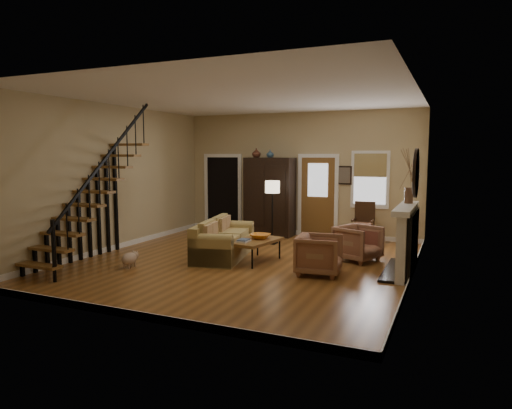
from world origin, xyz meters
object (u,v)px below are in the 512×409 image
at_px(sofa, 224,240).
at_px(coffee_table, 255,251).
at_px(armchair_right, 358,243).
at_px(armchair_left, 319,255).
at_px(armoire, 270,197).
at_px(side_chair, 363,223).
at_px(floor_lamp, 272,212).

height_order(sofa, coffee_table, sofa).
xyz_separation_m(sofa, armchair_right, (2.68, 0.83, -0.01)).
distance_m(coffee_table, armchair_right, 2.13).
bearing_deg(sofa, armchair_left, -24.82).
distance_m(sofa, armchair_right, 2.81).
bearing_deg(armoire, side_chair, -4.48).
bearing_deg(armchair_right, coffee_table, 139.26).
xyz_separation_m(armoire, armchair_right, (2.79, -2.06, -0.69)).
bearing_deg(coffee_table, armchair_right, 26.26).
height_order(armoire, side_chair, armoire).
relative_size(sofa, armchair_left, 2.52).
height_order(armoire, armchair_left, armoire).
height_order(armchair_right, side_chair, side_chair).
relative_size(armoire, armchair_left, 2.62).
relative_size(armchair_left, floor_lamp, 0.52).
bearing_deg(floor_lamp, side_chair, 23.75).
height_order(coffee_table, armchair_left, armchair_left).
distance_m(armchair_left, floor_lamp, 3.00).
bearing_deg(floor_lamp, coffee_table, -78.83).
relative_size(sofa, armchair_right, 2.52).
height_order(sofa, floor_lamp, floor_lamp).
bearing_deg(armchair_left, floor_lamp, 31.92).
xyz_separation_m(armoire, side_chair, (2.55, -0.20, -0.54)).
height_order(sofa, side_chair, side_chair).
distance_m(armoire, sofa, 2.97).
height_order(armoire, coffee_table, armoire).
distance_m(floor_lamp, side_chair, 2.24).
relative_size(armoire, coffee_table, 1.77).
bearing_deg(sofa, floor_lamp, 65.98).
distance_m(sofa, floor_lamp, 1.88).
bearing_deg(side_chair, floor_lamp, -156.25).
xyz_separation_m(coffee_table, floor_lamp, (-0.38, 1.90, 0.55)).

